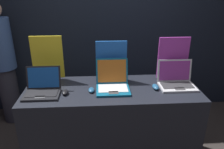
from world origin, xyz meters
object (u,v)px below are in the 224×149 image
Objects in this scene: mouse_middle at (91,90)px; mouse_front at (65,92)px; laptop_middle at (113,82)px; mouse_back at (156,87)px; promo_stand_middle at (111,62)px; person_bystander at (4,63)px; promo_stand_back at (173,60)px; laptop_front at (43,88)px; promo_stand_front at (48,59)px; laptop_back at (176,80)px.

mouse_front is at bearing -171.33° from mouse_middle.
laptop_middle is 2.91× the size of mouse_back.
person_bystander is at bearing 153.73° from promo_stand_middle.
promo_stand_back is at bearing 15.40° from laptop_middle.
promo_stand_middle is 0.65m from promo_stand_back.
laptop_front is 0.73m from promo_stand_middle.
mouse_middle is at bearing -35.14° from promo_stand_front.
promo_stand_front is at bearing 120.45° from mouse_front.
mouse_front is 1.38m from person_bystander.
mouse_front is 0.21× the size of promo_stand_back.
promo_stand_middle is 0.52m from mouse_back.
mouse_front is 0.06× the size of person_bystander.
mouse_front is 0.47m from promo_stand_front.
mouse_front is (0.21, -0.03, -0.04)m from laptop_front.
mouse_middle is (0.25, 0.04, -0.00)m from mouse_front.
person_bystander is (-0.74, 0.64, -0.26)m from promo_stand_front.
promo_stand_middle is (0.67, 0.27, 0.15)m from laptop_front.
laptop_middle reaches higher than mouse_back.
laptop_front is 1.31m from laptop_back.
laptop_back is (1.31, -0.24, -0.17)m from promo_stand_front.
promo_stand_middle is (0.67, -0.06, -0.02)m from promo_stand_front.
mouse_front is 0.83× the size of mouse_back.
mouse_front is at bearing -167.47° from laptop_middle.
laptop_middle is 0.65m from laptop_back.
laptop_back is 0.76× the size of promo_stand_back.
promo_stand_middle is 0.92× the size of promo_stand_back.
laptop_front is at bearing -52.51° from person_bystander.
promo_stand_middle is at bearing -4.84° from promo_stand_front.
laptop_back is at bearing -23.18° from person_bystander.
promo_stand_front is 4.01× the size of mouse_back.
person_bystander is (-0.74, 0.97, -0.08)m from laptop_front.
mouse_front is 1.15m from promo_stand_back.
laptop_middle is 0.22m from mouse_middle.
laptop_middle is 0.98× the size of laptop_back.
promo_stand_back reaches higher than mouse_back.
laptop_front is 0.19× the size of person_bystander.
laptop_front is at bearing -157.72° from promo_stand_middle.
promo_stand_middle is at bearing 150.17° from mouse_back.
promo_stand_back is (0.86, 0.24, 0.20)m from mouse_middle.
laptop_back is at bearing 5.37° from mouse_middle.
mouse_front is 0.47m from laptop_middle.
laptop_middle is 1.67m from person_bystander.
mouse_front is at bearing -173.89° from laptop_back.
promo_stand_middle is (0.21, 0.27, 0.19)m from mouse_middle.
mouse_back is at bearing 1.58° from laptop_front.
laptop_middle is 0.25m from promo_stand_middle.
promo_stand_back is at bearing 14.22° from mouse_front.
laptop_middle is at bearing -21.17° from promo_stand_front.
laptop_middle is (0.67, -0.26, -0.17)m from promo_stand_front.
promo_stand_middle reaches higher than laptop_back.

